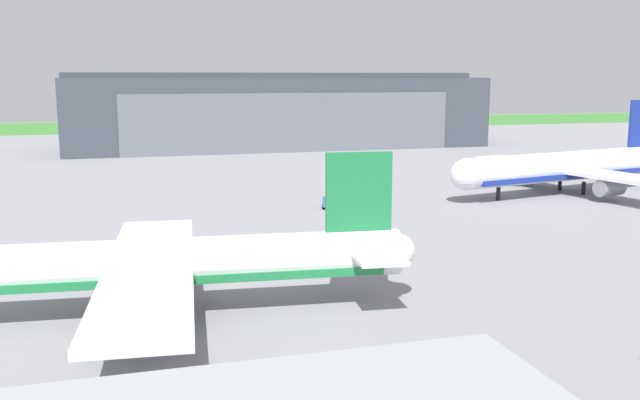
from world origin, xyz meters
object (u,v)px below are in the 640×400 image
Objects in this scene: maintenance_hangar at (278,112)px; ops_van at (333,200)px; airliner_near_left at (140,265)px; airliner_far_left at (565,167)px.

ops_van is at bearing -97.57° from maintenance_hangar.
maintenance_hangar reaches higher than ops_van.
maintenance_hangar is 121.32m from airliner_near_left.
maintenance_hangar is at bearing 72.79° from airliner_near_left.
ops_van is (-35.66, -1.63, -2.73)m from airliner_far_left.
airliner_far_left is at bearing 31.53° from airliner_near_left.
maintenance_hangar is at bearing 107.69° from airliner_far_left.
airliner_near_left is (-35.88, -115.80, -4.64)m from maintenance_hangar.
ops_van is at bearing -177.38° from airliner_far_left.
maintenance_hangar is 2.46× the size of airliner_far_left.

